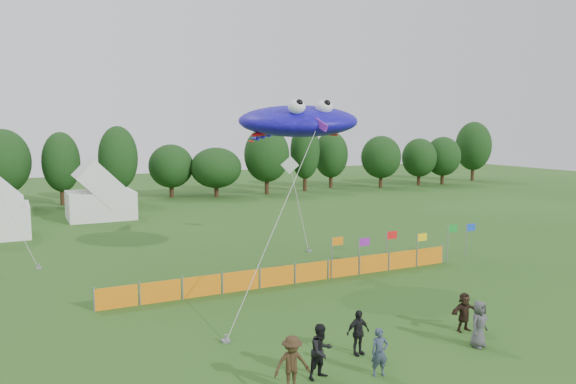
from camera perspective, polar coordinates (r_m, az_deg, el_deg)
name	(u,v)px	position (r m, az deg, el deg)	size (l,w,h in m)	color
ground	(361,350)	(21.55, 7.41, -15.61)	(160.00, 160.00, 0.00)	#234C16
treeline	(141,163)	(62.86, -14.69, 2.92)	(104.57, 8.78, 8.36)	#382314
tent_right	(100,196)	(51.95, -18.52, -0.39)	(5.66, 4.53, 4.00)	white
barrier_fence	(294,274)	(29.49, 0.65, -8.33)	(19.90, 0.06, 1.00)	orange
flag_row	(406,243)	(33.34, 11.91, -5.07)	(10.73, 0.70, 2.29)	gray
spectator_a	(380,352)	(19.34, 9.29, -15.76)	(0.58, 0.38, 1.60)	#2E3A4D
spectator_b	(321,351)	(18.94, 3.40, -15.85)	(0.88, 0.69, 1.81)	black
spectator_c	(292,364)	(18.02, 0.41, -17.09)	(1.16, 0.67, 1.80)	#352515
spectator_d	(358,332)	(20.84, 7.13, -13.97)	(0.96, 0.40, 1.64)	black
spectator_e	(479,324)	(22.48, 18.82, -12.58)	(0.85, 0.56, 1.75)	#424246
spectator_f	(464,312)	(23.95, 17.47, -11.55)	(1.45, 0.46, 1.57)	black
stingray_kite	(295,121)	(30.89, 0.70, 7.19)	(11.14, 16.36, 9.59)	#190DC5
small_kite_white	(294,184)	(39.17, 0.62, 0.81)	(1.52, 4.51, 6.04)	white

